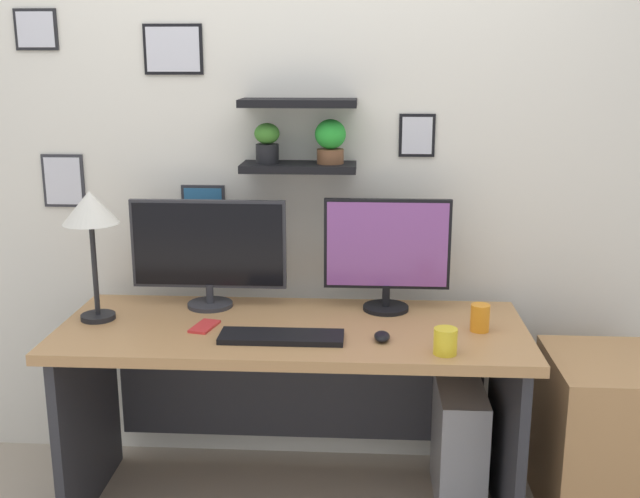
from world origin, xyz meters
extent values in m
cube|color=silver|center=(0.00, 0.44, 1.35)|extent=(4.40, 0.04, 2.70)
cube|color=black|center=(0.00, 0.32, 1.30)|extent=(0.45, 0.20, 0.03)
cube|color=black|center=(0.00, 0.32, 1.55)|extent=(0.45, 0.20, 0.03)
cylinder|color=black|center=(-0.12, 0.32, 1.35)|extent=(0.09, 0.09, 0.08)
ellipsoid|color=#3E812A|center=(-0.12, 0.32, 1.43)|extent=(0.10, 0.10, 0.08)
cylinder|color=brown|center=(0.12, 0.32, 1.34)|extent=(0.11, 0.11, 0.06)
ellipsoid|color=green|center=(0.12, 0.32, 1.43)|extent=(0.12, 0.12, 0.12)
cube|color=black|center=(-0.51, 0.42, 1.75)|extent=(0.24, 0.02, 0.20)
cube|color=silver|center=(-0.51, 0.41, 1.75)|extent=(0.21, 0.00, 0.17)
cube|color=black|center=(0.47, 0.42, 1.42)|extent=(0.14, 0.02, 0.17)
cube|color=silver|center=(0.47, 0.41, 1.42)|extent=(0.12, 0.00, 0.15)
cube|color=black|center=(-1.06, 0.42, 1.83)|extent=(0.17, 0.02, 0.16)
cube|color=silver|center=(-1.06, 0.41, 1.83)|extent=(0.15, 0.00, 0.14)
cube|color=#2D2D33|center=(-1.00, 0.42, 1.22)|extent=(0.18, 0.02, 0.22)
cube|color=silver|center=(-1.00, 0.41, 1.22)|extent=(0.15, 0.00, 0.20)
cube|color=#2D2D33|center=(-0.41, 0.42, 1.13)|extent=(0.18, 0.02, 0.15)
cube|color=teal|center=(-0.41, 0.41, 1.13)|extent=(0.16, 0.00, 0.12)
cube|color=tan|center=(0.00, 0.00, 0.73)|extent=(1.73, 0.68, 0.04)
cube|color=#2D2D33|center=(-0.81, 0.00, 0.35)|extent=(0.04, 0.62, 0.71)
cube|color=#2D2D33|center=(0.81, 0.00, 0.35)|extent=(0.04, 0.62, 0.71)
cube|color=#2D2D33|center=(0.00, 0.30, 0.39)|extent=(1.53, 0.02, 0.50)
cylinder|color=#2D2D33|center=(-0.35, 0.21, 0.76)|extent=(0.18, 0.18, 0.02)
cylinder|color=#2D2D33|center=(-0.35, 0.21, 0.80)|extent=(0.03, 0.03, 0.08)
cube|color=#2D2D33|center=(-0.35, 0.22, 1.01)|extent=(0.62, 0.02, 0.35)
cube|color=black|center=(-0.35, 0.21, 1.01)|extent=(0.59, 0.00, 0.33)
cylinder|color=black|center=(0.35, 0.21, 0.76)|extent=(0.18, 0.18, 0.02)
cylinder|color=black|center=(0.35, 0.21, 0.81)|extent=(0.03, 0.03, 0.08)
cube|color=black|center=(0.35, 0.22, 1.02)|extent=(0.49, 0.02, 0.36)
cube|color=#8C4C99|center=(0.35, 0.21, 1.02)|extent=(0.47, 0.00, 0.33)
cube|color=black|center=(-0.03, -0.14, 0.76)|extent=(0.44, 0.14, 0.02)
ellipsoid|color=black|center=(0.33, -0.13, 0.77)|extent=(0.06, 0.09, 0.03)
cylinder|color=black|center=(-0.75, 0.03, 0.76)|extent=(0.13, 0.13, 0.02)
cylinder|color=black|center=(-0.75, 0.03, 0.95)|extent=(0.02, 0.02, 0.35)
cone|color=silver|center=(-0.75, 0.03, 1.18)|extent=(0.21, 0.21, 0.12)
cube|color=red|center=(-0.32, -0.04, 0.76)|extent=(0.10, 0.15, 0.01)
cylinder|color=yellow|center=(0.54, -0.24, 0.80)|extent=(0.08, 0.08, 0.09)
cylinder|color=orange|center=(0.69, -0.01, 0.80)|extent=(0.07, 0.07, 0.10)
cube|color=tan|center=(1.18, 0.00, 0.32)|extent=(0.44, 0.50, 0.64)
cube|color=#99999E|center=(0.65, 0.10, 0.24)|extent=(0.18, 0.40, 0.47)
camera|label=1|loc=(0.26, -2.64, 1.71)|focal=42.35mm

